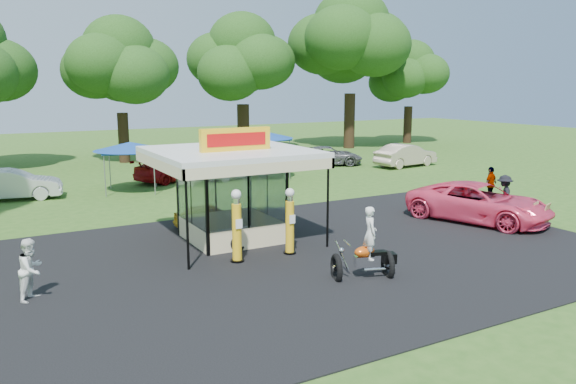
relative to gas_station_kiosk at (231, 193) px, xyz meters
name	(u,v)px	position (x,y,z in m)	size (l,w,h in m)	color
ground	(355,270)	(2.00, -4.99, -1.78)	(120.00, 120.00, 0.00)	#2F581B
asphalt_apron	(321,253)	(2.00, -2.99, -1.76)	(20.00, 14.00, 0.04)	black
gas_station_kiosk	(231,193)	(0.00, 0.00, 0.00)	(5.40, 5.40, 4.18)	white
gas_pump_left	(237,228)	(-0.91, -2.54, -0.63)	(0.45, 0.45, 2.41)	black
gas_pump_right	(290,223)	(1.00, -2.60, -0.69)	(0.43, 0.43, 2.29)	black
motorcycle	(367,250)	(1.85, -5.77, -0.90)	(1.99, 1.39, 2.26)	black
spare_tires	(236,243)	(-0.45, -1.39, -1.47)	(0.80, 0.59, 0.65)	black
a_frame_sign	(541,216)	(11.40, -4.49, -1.25)	(0.64, 0.72, 1.05)	#593819
kiosk_car	(210,216)	(0.00, 2.21, -1.30)	(1.13, 2.82, 0.96)	yellow
pink_sedan	(479,203)	(10.19, -2.40, -0.97)	(2.70, 5.85, 1.62)	#FF456E
spectator_west	(31,269)	(-6.97, -2.80, -0.94)	(0.82, 0.64, 1.69)	white
spectator_east_a	(504,196)	(11.88, -2.24, -0.87)	(1.18, 0.68, 1.83)	black
spectator_east_b	(491,184)	(13.98, 0.34, -0.93)	(1.00, 0.42, 1.71)	gray
bg_car_a	(12,185)	(-6.57, 12.17, -1.02)	(1.61, 4.63, 1.53)	beige
bg_car_b	(173,169)	(2.18, 13.75, -1.06)	(2.03, 5.00, 1.45)	maroon
bg_car_c	(236,166)	(5.79, 12.70, -1.02)	(1.81, 4.49, 1.53)	silver
bg_car_d	(328,156)	(13.95, 14.83, -1.11)	(2.22, 4.82, 1.34)	#575759
bg_car_e	(406,155)	(18.31, 11.60, -0.99)	(1.68, 4.81, 1.59)	#BDA991
tent_west	(130,147)	(-0.82, 11.47, 0.64)	(3.83, 3.83, 2.68)	gray
tent_east	(258,135)	(6.90, 11.85, 0.92)	(4.28, 4.28, 2.99)	gray
oak_far_c	(120,72)	(1.57, 23.39, 4.75)	(8.74, 8.74, 10.30)	black
oak_far_d	(242,66)	(11.82, 24.68, 5.39)	(9.45, 9.45, 11.25)	black
oak_far_e	(351,50)	(21.67, 23.22, 6.89)	(11.41, 11.41, 13.59)	black
oak_far_f	(409,79)	(29.34, 24.17, 4.45)	(8.06, 8.06, 9.71)	black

